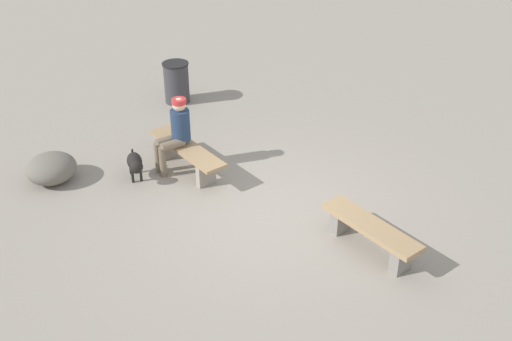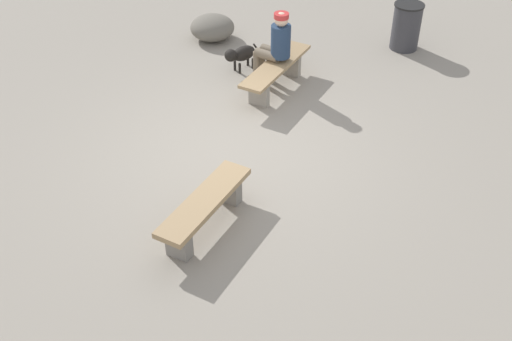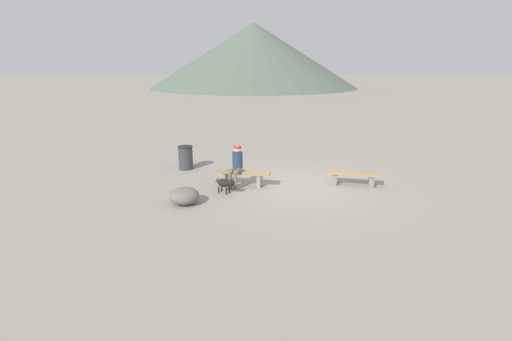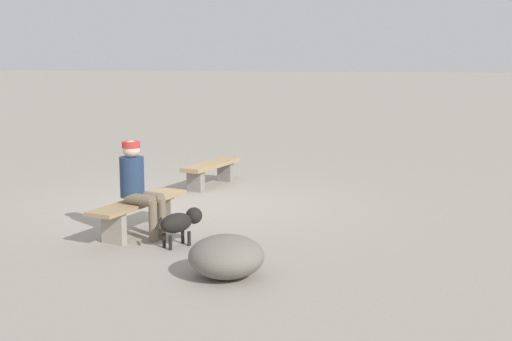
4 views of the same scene
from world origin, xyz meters
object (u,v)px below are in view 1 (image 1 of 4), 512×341
(bench_left, at_px, (370,232))
(boulder, at_px, (51,168))
(bench_right, at_px, (187,153))
(seated_person, at_px, (176,130))
(dog, at_px, (135,163))
(trash_bin, at_px, (177,82))

(bench_left, relative_size, boulder, 1.95)
(bench_right, bearing_deg, bench_left, -166.58)
(seated_person, bearing_deg, boulder, 67.42)
(bench_right, xyz_separation_m, dog, (0.45, 0.74, -0.02))
(bench_right, relative_size, boulder, 2.21)
(bench_right, distance_m, boulder, 2.20)
(bench_left, distance_m, dog, 3.98)
(trash_bin, bearing_deg, seated_person, 135.68)
(boulder, bearing_deg, bench_right, -132.49)
(bench_right, distance_m, dog, 0.87)
(bench_left, xyz_separation_m, trash_bin, (5.58, -1.80, 0.11))
(trash_bin, bearing_deg, dog, 122.85)
(trash_bin, xyz_separation_m, boulder, (-0.63, 3.48, -0.19))
(seated_person, xyz_separation_m, boulder, (1.32, 1.57, -0.51))
(seated_person, bearing_deg, bench_right, -144.52)
(bench_right, height_order, seated_person, seated_person)
(bench_right, height_order, trash_bin, trash_bin)
(bench_left, distance_m, boulder, 5.22)
(bench_left, bearing_deg, trash_bin, -5.35)
(bench_left, xyz_separation_m, dog, (3.90, 0.79, 0.00))
(bench_right, height_order, boulder, boulder)
(dog, bearing_deg, bench_left, 45.60)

